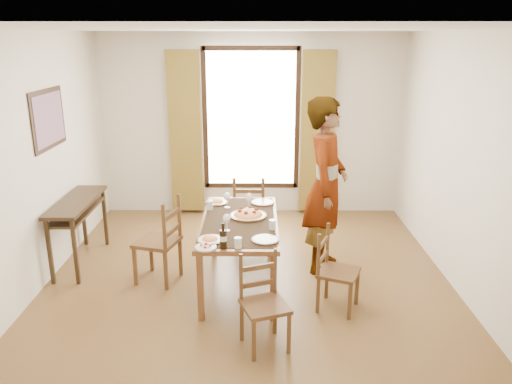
{
  "coord_description": "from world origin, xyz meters",
  "views": [
    {
      "loc": [
        0.11,
        -4.93,
        2.64
      ],
      "look_at": [
        0.08,
        0.28,
        1.0
      ],
      "focal_mm": 35.0,
      "sensor_mm": 36.0,
      "label": 1
    }
  ],
  "objects_px": {
    "console_table": "(77,209)",
    "man": "(326,186)",
    "dining_table": "(239,226)",
    "pasta_platter": "(248,213)"
  },
  "relations": [
    {
      "from": "console_table",
      "to": "man",
      "type": "distance_m",
      "value": 2.92
    },
    {
      "from": "man",
      "to": "console_table",
      "type": "bearing_deg",
      "value": 103.6
    },
    {
      "from": "dining_table",
      "to": "pasta_platter",
      "type": "xyz_separation_m",
      "value": [
        0.09,
        0.09,
        0.12
      ]
    },
    {
      "from": "dining_table",
      "to": "man",
      "type": "relative_size",
      "value": 0.8
    },
    {
      "from": "man",
      "to": "pasta_platter",
      "type": "xyz_separation_m",
      "value": [
        -0.88,
        -0.34,
        -0.2
      ]
    },
    {
      "from": "man",
      "to": "pasta_platter",
      "type": "height_order",
      "value": "man"
    },
    {
      "from": "console_table",
      "to": "dining_table",
      "type": "distance_m",
      "value": 2.01
    },
    {
      "from": "console_table",
      "to": "man",
      "type": "bearing_deg",
      "value": -2.12
    },
    {
      "from": "console_table",
      "to": "man",
      "type": "relative_size",
      "value": 0.6
    },
    {
      "from": "console_table",
      "to": "dining_table",
      "type": "bearing_deg",
      "value": -15.46
    }
  ]
}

